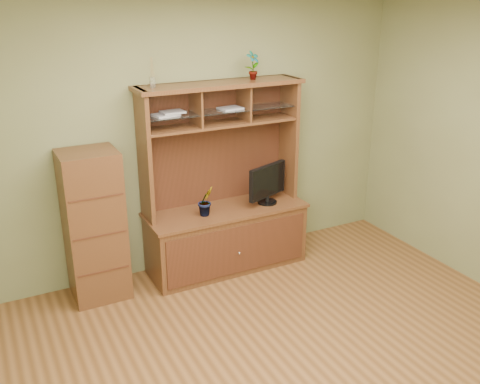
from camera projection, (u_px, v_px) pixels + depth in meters
room at (310, 203)px, 3.64m from camera, size 4.54×4.04×2.74m
media_hutch at (225, 219)px, 5.45m from camera, size 1.66×0.61×1.90m
monitor at (268, 183)px, 5.45m from camera, size 0.50×0.22×0.41m
orchid_plant at (206, 201)px, 5.18m from camera, size 0.19×0.16×0.29m
top_plant at (253, 65)px, 5.13m from camera, size 0.16×0.13×0.27m
reed_diffuser at (152, 76)px, 4.71m from camera, size 0.05×0.05×0.26m
magazines at (189, 112)px, 4.98m from camera, size 0.91×0.21×0.04m
side_cabinet at (94, 226)px, 4.85m from camera, size 0.50×0.46×1.41m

